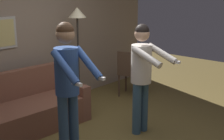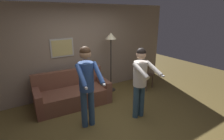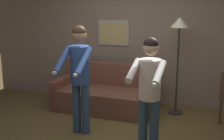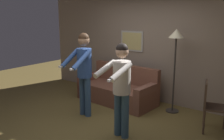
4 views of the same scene
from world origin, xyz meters
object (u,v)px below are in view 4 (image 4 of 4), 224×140
Objects in this scene: person_standing_left at (84,67)px; person_standing_right at (121,82)px; couch at (118,91)px; dining_chair_distant at (211,104)px; torchiere_lamp at (176,44)px.

person_standing_left reaches higher than person_standing_right.
person_standing_left is (-0.06, -1.11, 0.78)m from couch.
person_standing_left is 2.52m from dining_chair_distant.
dining_chair_distant is at bearing -6.76° from couch.
person_standing_right is (1.09, -1.42, 0.71)m from couch.
dining_chair_distant is (1.17, 1.15, -0.46)m from person_standing_right.
torchiere_lamp is 1.42m from dining_chair_distant.
person_standing_left is 1.19m from person_standing_right.
couch is 1.19× the size of person_standing_right.
torchiere_lamp is at bearing 8.84° from couch.
person_standing_right is at bearing -15.04° from person_standing_left.
torchiere_lamp reaches higher than couch.
couch is at bearing 127.47° from person_standing_right.
person_standing_left reaches higher than dining_chair_distant.
dining_chair_distant is at bearing 20.05° from person_standing_left.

